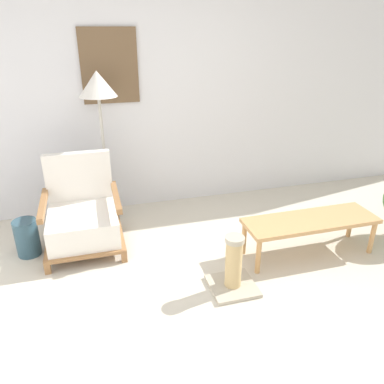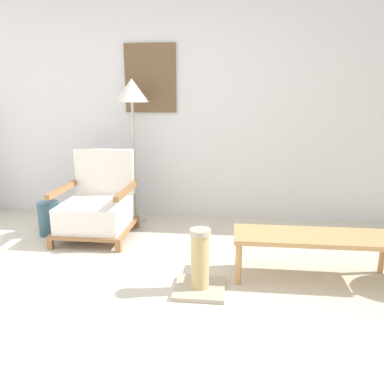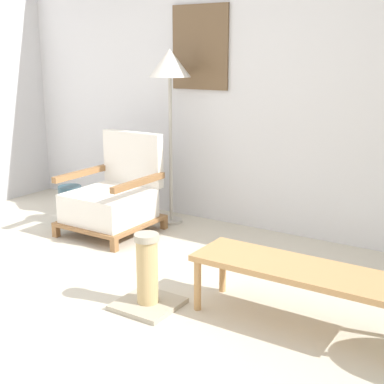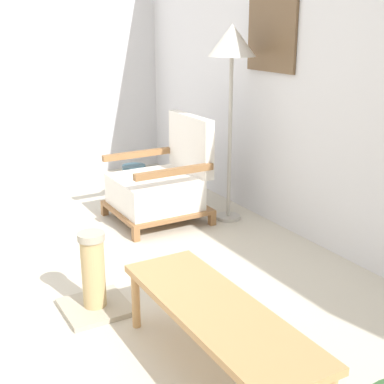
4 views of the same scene
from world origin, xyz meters
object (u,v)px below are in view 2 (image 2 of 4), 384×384
(floor_lamp, at_px, (132,97))
(scratching_post, at_px, (200,268))
(vase, at_px, (49,218))
(coffee_table, at_px, (314,240))
(armchair, at_px, (97,208))

(floor_lamp, xyz_separation_m, scratching_post, (0.84, -1.46, -1.18))
(vase, bearing_deg, scratching_post, -30.71)
(coffee_table, bearing_deg, floor_lamp, 145.13)
(coffee_table, relative_size, scratching_post, 2.58)
(floor_lamp, bearing_deg, coffee_table, -34.87)
(coffee_table, bearing_deg, armchair, 160.47)
(armchair, relative_size, scratching_post, 1.79)
(floor_lamp, height_order, vase, floor_lamp)
(coffee_table, bearing_deg, scratching_post, -161.33)
(armchair, height_order, scratching_post, armchair)
(coffee_table, relative_size, vase, 3.53)
(scratching_post, bearing_deg, vase, 149.29)
(armchair, bearing_deg, vase, -178.01)
(floor_lamp, xyz_separation_m, coffee_table, (1.68, -1.17, -1.04))
(armchair, height_order, vase, armchair)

